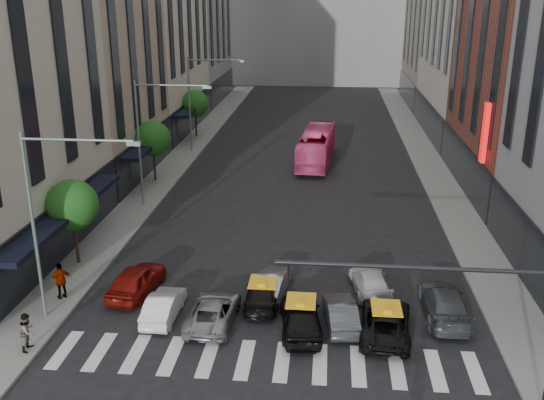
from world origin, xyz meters
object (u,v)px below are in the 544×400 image
(streetlamp_near, at_px, (51,203))
(car_white_front, at_px, (164,306))
(taxi_left, at_px, (263,293))
(pedestrian_near, at_px, (28,331))
(car_red, at_px, (137,280))
(streetlamp_mid, at_px, (151,127))
(streetlamp_far, at_px, (199,91))
(taxi_center, at_px, (301,316))
(pedestrian_far, at_px, (61,281))
(bus, at_px, (316,147))

(streetlamp_near, bearing_deg, car_white_front, 7.83)
(taxi_left, height_order, pedestrian_near, pedestrian_near)
(car_red, relative_size, taxi_left, 1.07)
(car_white_front, bearing_deg, streetlamp_mid, -72.16)
(streetlamp_mid, height_order, pedestrian_near, streetlamp_mid)
(car_white_front, bearing_deg, taxi_left, -158.29)
(streetlamp_near, relative_size, taxi_left, 2.15)
(streetlamp_far, xyz_separation_m, taxi_center, (11.30, -31.97, -5.13))
(taxi_center, distance_m, pedestrian_near, 11.99)
(car_white_front, relative_size, pedestrian_near, 2.21)
(car_red, height_order, pedestrian_far, pedestrian_far)
(car_white_front, height_order, taxi_left, car_white_front)
(pedestrian_near, distance_m, pedestrian_far, 4.65)
(streetlamp_far, distance_m, pedestrian_near, 35.14)
(taxi_left, bearing_deg, streetlamp_mid, -56.57)
(pedestrian_near, bearing_deg, taxi_left, -61.82)
(car_white_front, distance_m, bus, 29.24)
(streetlamp_far, bearing_deg, bus, -14.32)
(streetlamp_near, distance_m, car_white_front, 7.09)
(car_red, bearing_deg, streetlamp_near, 55.77)
(pedestrian_near, bearing_deg, car_red, -27.66)
(streetlamp_far, distance_m, pedestrian_far, 30.57)
(taxi_left, distance_m, pedestrian_far, 10.19)
(streetlamp_near, bearing_deg, streetlamp_far, 90.00)
(streetlamp_far, relative_size, taxi_left, 2.15)
(taxi_left, xyz_separation_m, bus, (1.99, 26.73, 0.92))
(pedestrian_near, bearing_deg, streetlamp_mid, -1.23)
(taxi_center, bearing_deg, bus, -96.39)
(taxi_left, relative_size, bus, 0.38)
(streetlamp_near, xyz_separation_m, streetlamp_mid, (0.00, 16.00, 0.00))
(car_red, xyz_separation_m, bus, (8.63, 26.16, 0.77))
(car_white_front, height_order, bus, bus)
(pedestrian_far, bearing_deg, car_red, 153.04)
(bus, height_order, pedestrian_near, bus)
(taxi_center, height_order, pedestrian_far, pedestrian_far)
(streetlamp_mid, height_order, car_red, streetlamp_mid)
(bus, bearing_deg, pedestrian_far, 70.31)
(pedestrian_near, bearing_deg, streetlamp_near, -7.40)
(streetlamp_far, bearing_deg, streetlamp_mid, -90.00)
(streetlamp_far, distance_m, taxi_left, 31.47)
(streetlamp_far, relative_size, bus, 0.82)
(bus, relative_size, pedestrian_near, 6.35)
(car_red, xyz_separation_m, pedestrian_far, (-3.52, -1.13, 0.35))
(car_white_front, xyz_separation_m, pedestrian_near, (-5.05, -3.44, 0.38))
(car_white_front, bearing_deg, streetlamp_far, -80.64)
(streetlamp_near, height_order, car_white_front, streetlamp_near)
(bus, bearing_deg, pedestrian_near, 74.30)
(bus, xyz_separation_m, pedestrian_far, (-12.16, -27.30, -0.42))
(taxi_center, bearing_deg, taxi_left, -56.02)
(car_white_front, bearing_deg, streetlamp_near, 8.69)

